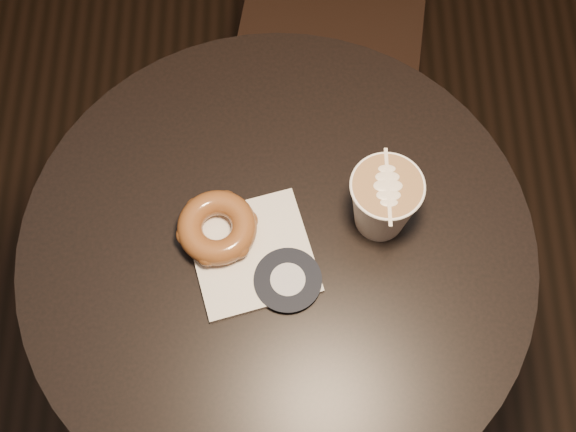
{
  "coord_description": "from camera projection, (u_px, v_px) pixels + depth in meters",
  "views": [
    {
      "loc": [
        0.01,
        -0.4,
        1.75
      ],
      "look_at": [
        0.01,
        0.03,
        0.79
      ],
      "focal_mm": 50.0,
      "sensor_mm": 36.0,
      "label": 1
    }
  ],
  "objects": [
    {
      "name": "cafe_table",
      "position": [
        279.0,
        294.0,
        1.26
      ],
      "size": [
        0.7,
        0.7,
        0.75
      ],
      "color": "black",
      "rests_on": "ground"
    },
    {
      "name": "latte_cup",
      "position": [
        383.0,
        203.0,
        1.04
      ],
      "size": [
        0.1,
        0.1,
        0.11
      ],
      "primitive_type": null,
      "color": "white",
      "rests_on": "cafe_table"
    },
    {
      "name": "doughnut",
      "position": [
        217.0,
        227.0,
        1.06
      ],
      "size": [
        0.11,
        0.11,
        0.03
      ],
      "primitive_type": "torus",
      "color": "brown",
      "rests_on": "pastry_bag"
    },
    {
      "name": "pastry_bag",
      "position": [
        252.0,
        254.0,
        1.07
      ],
      "size": [
        0.19,
        0.19,
        0.01
      ],
      "primitive_type": "cube",
      "rotation": [
        0.0,
        0.0,
        0.27
      ],
      "color": "silver",
      "rests_on": "cafe_table"
    }
  ]
}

